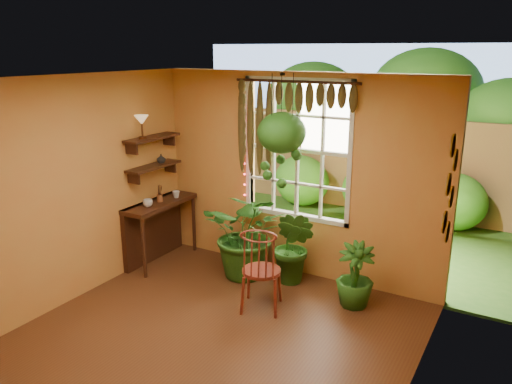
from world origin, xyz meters
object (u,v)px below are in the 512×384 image
windsor_chair (261,282)px  potted_plant_left (248,233)px  hanging_basket (282,139)px  potted_plant_mid (294,247)px  counter_ledge (155,223)px

windsor_chair → potted_plant_left: bearing=110.0°
potted_plant_left → hanging_basket: 1.36m
potted_plant_left → potted_plant_mid: bearing=9.5°
windsor_chair → hanging_basket: size_ratio=0.88×
potted_plant_left → potted_plant_mid: size_ratio=1.20×
potted_plant_mid → hanging_basket: size_ratio=0.73×
windsor_chair → potted_plant_left: 0.96m
counter_ledge → potted_plant_left: bearing=7.5°
potted_plant_left → potted_plant_mid: 0.64m
counter_ledge → windsor_chair: bearing=-14.1°
potted_plant_left → hanging_basket: (0.42, 0.10, 1.29)m
windsor_chair → counter_ledge: bearing=145.8°
windsor_chair → potted_plant_mid: (0.03, 0.81, 0.16)m
potted_plant_left → hanging_basket: bearing=13.3°
windsor_chair → potted_plant_mid: size_ratio=1.19×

